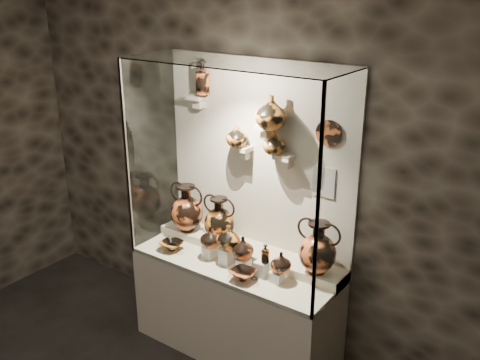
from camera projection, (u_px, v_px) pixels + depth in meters
name	position (u px, v px, depth m)	size (l,w,h in m)	color
wall_back	(259.00, 160.00, 4.21)	(5.00, 0.02, 3.20)	black
plinth	(235.00, 309.00, 4.39)	(1.70, 0.60, 0.80)	beige
front_tier	(235.00, 264.00, 4.24)	(1.68, 0.58, 0.03)	beige
rear_tier	(248.00, 252.00, 4.36)	(1.70, 0.25, 0.10)	beige
back_panel	(258.00, 160.00, 4.21)	(1.70, 0.03, 1.60)	beige
glass_front	(210.00, 182.00, 3.74)	(1.70, 0.01, 1.60)	white
glass_left	(152.00, 151.00, 4.43)	(0.01, 0.60, 1.60)	white
glass_right	(339.00, 196.00, 3.51)	(0.01, 0.60, 1.60)	white
glass_top	(235.00, 62.00, 3.69)	(1.70, 0.60, 0.01)	white
frame_post_left	(127.00, 160.00, 4.20)	(0.02, 0.02, 1.60)	gray
frame_post_right	(318.00, 210.00, 3.29)	(0.02, 0.02, 1.60)	gray
pedestal_a	(210.00, 252.00, 4.30)	(0.09, 0.09, 0.10)	silver
pedestal_b	(226.00, 256.00, 4.20)	(0.09, 0.09, 0.13)	silver
pedestal_c	(244.00, 264.00, 4.12)	(0.09, 0.09, 0.09)	silver
pedestal_d	(261.00, 269.00, 4.03)	(0.09, 0.09, 0.12)	silver
pedestal_e	(277.00, 276.00, 3.96)	(0.09, 0.09, 0.08)	silver
bracket_ul	(197.00, 97.00, 4.30)	(0.14, 0.12, 0.04)	beige
bracket_ca	(243.00, 148.00, 4.17)	(0.14, 0.12, 0.04)	beige
bracket_cb	(264.00, 127.00, 3.99)	(0.10, 0.12, 0.04)	beige
bracket_cc	(284.00, 157.00, 3.97)	(0.14, 0.12, 0.04)	beige
amphora_left	(187.00, 208.00, 4.56)	(0.33, 0.33, 0.42)	#D55C29
amphora_mid	(219.00, 219.00, 4.40)	(0.30, 0.30, 0.38)	#C36922
amphora_right	(318.00, 248.00, 3.89)	(0.33, 0.33, 0.41)	#D55C29
jug_a	(211.00, 237.00, 4.24)	(0.17, 0.17, 0.17)	#D55C29
jug_b	(229.00, 237.00, 4.15)	(0.19, 0.19, 0.20)	#C36922
jug_c	(243.00, 247.00, 4.09)	(0.17, 0.17, 0.18)	#D55C29
jug_e	(281.00, 262.00, 3.91)	(0.15, 0.15, 0.16)	#D55C29
lekythos_small	(266.00, 253.00, 3.96)	(0.07, 0.07, 0.17)	#C36922
kylix_left	(172.00, 245.00, 4.42)	(0.24, 0.20, 0.10)	#C36922
kylix_right	(243.00, 274.00, 3.97)	(0.24, 0.21, 0.10)	#D55C29
lekythos_tall	(203.00, 77.00, 4.19)	(0.12, 0.12, 0.30)	#D55C29
ovoid_vase_a	(237.00, 135.00, 4.12)	(0.17, 0.17, 0.18)	#C36922
ovoid_vase_b	(271.00, 112.00, 3.84)	(0.24, 0.24, 0.25)	#C36922
ovoid_vase_c	(274.00, 143.00, 3.94)	(0.17, 0.17, 0.17)	#C36922
wall_plate	(328.00, 133.00, 3.75)	(0.19, 0.19, 0.02)	#A74821
info_placard	(324.00, 182.00, 3.89)	(0.17, 0.01, 0.23)	beige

